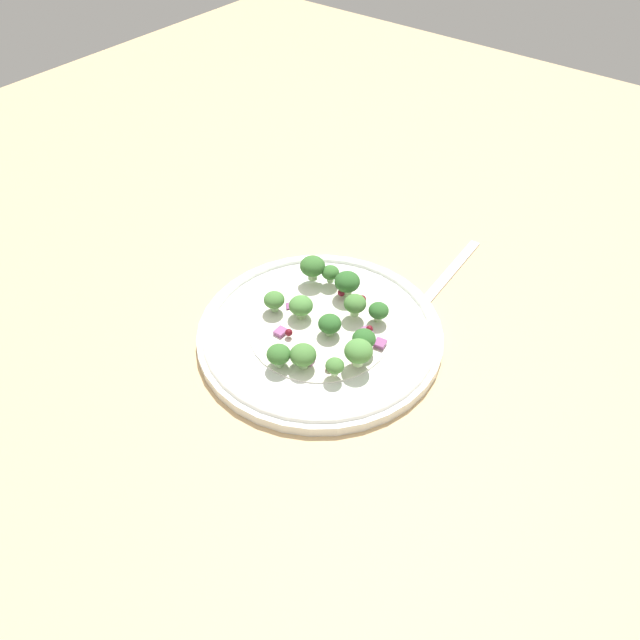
# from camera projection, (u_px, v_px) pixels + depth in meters

# --- Properties ---
(ground_plane) EXTENTS (1.80, 1.80, 0.02)m
(ground_plane) POSITION_uv_depth(u_px,v_px,m) (334.00, 345.00, 0.72)
(ground_plane) COLOR tan
(plate) EXTENTS (0.27, 0.27, 0.02)m
(plate) POSITION_uv_depth(u_px,v_px,m) (320.00, 332.00, 0.71)
(plate) COLOR white
(plate) RESTS_ON ground_plane
(dressing_pool) EXTENTS (0.16, 0.16, 0.00)m
(dressing_pool) POSITION_uv_depth(u_px,v_px,m) (320.00, 329.00, 0.70)
(dressing_pool) COLOR white
(dressing_pool) RESTS_ON plate
(broccoli_floret_0) EXTENTS (0.03, 0.03, 0.03)m
(broccoli_floret_0) POSITION_uv_depth(u_px,v_px,m) (303.00, 355.00, 0.65)
(broccoli_floret_0) COLOR #9EC684
(broccoli_floret_0) RESTS_ON plate
(broccoli_floret_1) EXTENTS (0.02, 0.02, 0.02)m
(broccoli_floret_1) POSITION_uv_depth(u_px,v_px,m) (274.00, 300.00, 0.71)
(broccoli_floret_1) COLOR #8EB77A
(broccoli_floret_1) RESTS_ON plate
(broccoli_floret_2) EXTENTS (0.02, 0.02, 0.02)m
(broccoli_floret_2) POSITION_uv_depth(u_px,v_px,m) (335.00, 366.00, 0.64)
(broccoli_floret_2) COLOR #ADD18E
(broccoli_floret_2) RESTS_ON plate
(broccoli_floret_3) EXTENTS (0.03, 0.03, 0.03)m
(broccoli_floret_3) POSITION_uv_depth(u_px,v_px,m) (313.00, 267.00, 0.75)
(broccoli_floret_3) COLOR #9EC684
(broccoli_floret_3) RESTS_ON plate
(broccoli_floret_4) EXTENTS (0.03, 0.03, 0.03)m
(broccoli_floret_4) POSITION_uv_depth(u_px,v_px,m) (355.00, 304.00, 0.70)
(broccoli_floret_4) COLOR #9EC684
(broccoli_floret_4) RESTS_ON plate
(broccoli_floret_5) EXTENTS (0.03, 0.03, 0.03)m
(broccoli_floret_5) POSITION_uv_depth(u_px,v_px,m) (347.00, 282.00, 0.73)
(broccoli_floret_5) COLOR #9EC684
(broccoli_floret_5) RESTS_ON plate
(broccoli_floret_6) EXTENTS (0.03, 0.03, 0.03)m
(broccoli_floret_6) POSITION_uv_depth(u_px,v_px,m) (364.00, 339.00, 0.66)
(broccoli_floret_6) COLOR #8EB77A
(broccoli_floret_6) RESTS_ON plate
(broccoli_floret_7) EXTENTS (0.03, 0.03, 0.03)m
(broccoli_floret_7) POSITION_uv_depth(u_px,v_px,m) (358.00, 352.00, 0.65)
(broccoli_floret_7) COLOR #ADD18E
(broccoli_floret_7) RESTS_ON plate
(broccoli_floret_8) EXTENTS (0.02, 0.02, 0.02)m
(broccoli_floret_8) POSITION_uv_depth(u_px,v_px,m) (330.00, 273.00, 0.75)
(broccoli_floret_8) COLOR #9EC684
(broccoli_floret_8) RESTS_ON plate
(broccoli_floret_9) EXTENTS (0.02, 0.02, 0.02)m
(broccoli_floret_9) POSITION_uv_depth(u_px,v_px,m) (379.00, 311.00, 0.70)
(broccoli_floret_9) COLOR #ADD18E
(broccoli_floret_9) RESTS_ON plate
(broccoli_floret_10) EXTENTS (0.03, 0.03, 0.03)m
(broccoli_floret_10) POSITION_uv_depth(u_px,v_px,m) (301.00, 306.00, 0.71)
(broccoli_floret_10) COLOR #ADD18E
(broccoli_floret_10) RESTS_ON plate
(broccoli_floret_11) EXTENTS (0.03, 0.03, 0.03)m
(broccoli_floret_11) POSITION_uv_depth(u_px,v_px,m) (330.00, 324.00, 0.69)
(broccoli_floret_11) COLOR #9EC684
(broccoli_floret_11) RESTS_ON plate
(broccoli_floret_12) EXTENTS (0.03, 0.03, 0.03)m
(broccoli_floret_12) POSITION_uv_depth(u_px,v_px,m) (279.00, 355.00, 0.65)
(broccoli_floret_12) COLOR #8EB77A
(broccoli_floret_12) RESTS_ON plate
(cranberry_0) EXTENTS (0.01, 0.01, 0.01)m
(cranberry_0) POSITION_uv_depth(u_px,v_px,m) (368.00, 344.00, 0.67)
(cranberry_0) COLOR maroon
(cranberry_0) RESTS_ON plate
(cranberry_1) EXTENTS (0.01, 0.01, 0.01)m
(cranberry_1) POSITION_uv_depth(u_px,v_px,m) (355.00, 360.00, 0.66)
(cranberry_1) COLOR maroon
(cranberry_1) RESTS_ON plate
(cranberry_2) EXTENTS (0.01, 0.01, 0.01)m
(cranberry_2) POSITION_uv_depth(u_px,v_px,m) (369.00, 329.00, 0.70)
(cranberry_2) COLOR maroon
(cranberry_2) RESTS_ON plate
(cranberry_3) EXTENTS (0.01, 0.01, 0.01)m
(cranberry_3) POSITION_uv_depth(u_px,v_px,m) (341.00, 293.00, 0.74)
(cranberry_3) COLOR maroon
(cranberry_3) RESTS_ON plate
(cranberry_4) EXTENTS (0.01, 0.01, 0.01)m
(cranberry_4) POSITION_uv_depth(u_px,v_px,m) (329.00, 367.00, 0.66)
(cranberry_4) COLOR maroon
(cranberry_4) RESTS_ON plate
(cranberry_5) EXTENTS (0.01, 0.01, 0.01)m
(cranberry_5) POSITION_uv_depth(u_px,v_px,m) (363.00, 300.00, 0.72)
(cranberry_5) COLOR maroon
(cranberry_5) RESTS_ON plate
(cranberry_6) EXTENTS (0.01, 0.01, 0.01)m
(cranberry_6) POSITION_uv_depth(u_px,v_px,m) (289.00, 332.00, 0.69)
(cranberry_6) COLOR maroon
(cranberry_6) RESTS_ON plate
(onion_bit_0) EXTENTS (0.01, 0.01, 0.00)m
(onion_bit_0) POSITION_uv_depth(u_px,v_px,m) (380.00, 343.00, 0.68)
(onion_bit_0) COLOR #843D75
(onion_bit_0) RESTS_ON plate
(onion_bit_1) EXTENTS (0.01, 0.01, 0.01)m
(onion_bit_1) POSITION_uv_depth(u_px,v_px,m) (366.00, 332.00, 0.70)
(onion_bit_1) COLOR #934C84
(onion_bit_1) RESTS_ON plate
(onion_bit_2) EXTENTS (0.01, 0.02, 0.00)m
(onion_bit_2) POSITION_uv_depth(u_px,v_px,m) (360.00, 348.00, 0.68)
(onion_bit_2) COLOR #934C84
(onion_bit_2) RESTS_ON plate
(onion_bit_3) EXTENTS (0.01, 0.01, 0.01)m
(onion_bit_3) POSITION_uv_depth(u_px,v_px,m) (281.00, 332.00, 0.69)
(onion_bit_3) COLOR #934C84
(onion_bit_3) RESTS_ON plate
(onion_bit_4) EXTENTS (0.01, 0.01, 0.00)m
(onion_bit_4) POSITION_uv_depth(u_px,v_px,m) (308.00, 361.00, 0.66)
(onion_bit_4) COLOR #A35B93
(onion_bit_4) RESTS_ON plate
(onion_bit_5) EXTENTS (0.01, 0.01, 0.00)m
(onion_bit_5) POSITION_uv_depth(u_px,v_px,m) (290.00, 307.00, 0.73)
(onion_bit_5) COLOR #843D75
(onion_bit_5) RESTS_ON plate
(fork) EXTENTS (0.03, 0.19, 0.01)m
(fork) POSITION_uv_depth(u_px,v_px,m) (440.00, 284.00, 0.78)
(fork) COLOR silver
(fork) RESTS_ON ground_plane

